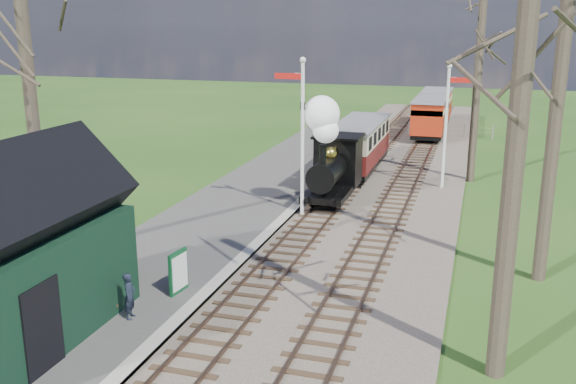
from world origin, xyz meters
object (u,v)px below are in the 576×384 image
Objects in this scene: bench at (88,307)px; person at (130,296)px; semaphore_near at (301,126)px; coach at (359,144)px; red_carriage_b at (436,107)px; locomotive at (331,156)px; sign_board at (179,272)px; semaphore_far at (448,117)px; red_carriage_a at (430,117)px; station_shed at (10,257)px.

person reaches higher than bench.
coach is (0.77, 8.08, -2.09)m from semaphore_near.
red_carriage_b is at bearing 82.09° from semaphore_near.
red_carriage_b is 4.19× the size of person.
bench is (-3.29, -12.68, -1.52)m from locomotive.
sign_board is 2.67m from bench.
red_carriage_a is at bearing 97.91° from semaphore_far.
semaphore_far is 4.73× the size of person.
station_shed is 12.58m from semaphore_near.
person is (-6.73, -16.23, -2.55)m from semaphore_far.
person is (-2.36, -18.30, -0.73)m from coach.
red_carriage_a is at bearing 77.36° from station_shed.
bench is (1.00, 1.33, -1.69)m from station_shed.
semaphore_far is 18.56m from bench.
red_carriage_b reaches higher than person.
bench is at bearing 104.84° from person.
red_carriage_a is 30.03m from bench.
locomotive is 6.09m from coach.
coach is (0.01, 6.06, -0.56)m from locomotive.
red_carriage_a is (3.37, 18.76, -2.13)m from semaphore_near.
red_carriage_b is at bearing -18.54° from person.
semaphore_far is 1.13× the size of red_carriage_a.
locomotive reaches higher than red_carriage_b.
coach is 19.06m from bench.
locomotive is 3.12× the size of bench.
coach is 11.00m from red_carriage_a.
coach reaches higher than sign_board.
semaphore_far is 0.78× the size of coach.
station_shed reaches higher than coach.
semaphore_near is 19.18m from red_carriage_a.
station_shed is 20.55m from coach.
semaphore_far reaches higher than locomotive.
sign_board is (-1.13, -8.40, -2.82)m from semaphore_near.
red_carriage_a is 29.42m from person.
locomotive is (0.76, 2.01, -1.52)m from semaphore_near.
sign_board is at bearing -99.40° from red_carriage_a.
coach is at bearing -17.70° from person.
coach is (4.30, 20.08, -0.73)m from station_shed.
sign_board is 0.99× the size of person.
semaphore_far is at bearing 42.28° from locomotive.
station_shed is 1.24× the size of red_carriage_a.
sign_board is 1.88m from person.
station_shed is 14.66m from locomotive.
semaphore_far is 5.17m from coach.
semaphore_far is at bearing -82.09° from red_carriage_a.
station_shed is 31.54m from red_carriage_a.
sign_board is 0.82× the size of bench.
semaphore_far is 13.02m from red_carriage_a.
locomotive is 13.19m from bench.
locomotive is 0.62× the size of coach.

